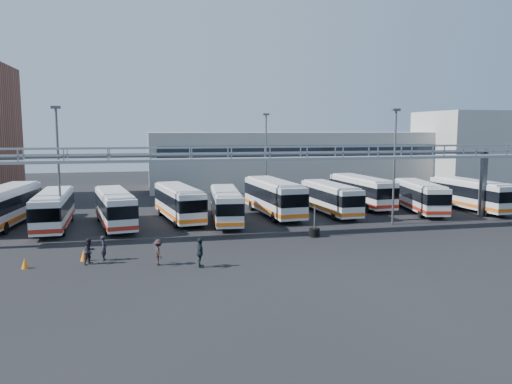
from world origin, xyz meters
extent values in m
plane|color=black|center=(0.00, 0.00, 0.00)|extent=(140.00, 140.00, 0.00)
cube|color=#95989D|center=(0.00, 5.00, 6.10)|extent=(50.00, 1.80, 0.22)
cube|color=#95989D|center=(0.00, 4.15, 7.05)|extent=(50.00, 0.10, 0.10)
cube|color=#95989D|center=(0.00, 5.85, 7.05)|extent=(50.00, 0.10, 0.10)
cube|color=#4C4F54|center=(0.00, 9.00, 6.30)|extent=(45.00, 0.50, 0.35)
cube|color=#9E9E99|center=(12.00, 38.00, 4.00)|extent=(42.00, 14.00, 8.00)
cube|color=#B2B2AD|center=(38.00, 32.00, 5.50)|extent=(14.00, 12.00, 11.00)
cylinder|color=#4C4F54|center=(-16.00, 8.00, 5.00)|extent=(0.18, 0.18, 10.00)
cube|color=#4C4F54|center=(-16.00, 8.00, 10.10)|extent=(0.70, 0.35, 0.22)
cylinder|color=#4C4F54|center=(12.00, 7.00, 5.00)|extent=(0.18, 0.18, 10.00)
cube|color=#4C4F54|center=(12.00, 7.00, 10.10)|extent=(0.70, 0.35, 0.22)
cylinder|color=#4C4F54|center=(4.00, 22.00, 5.00)|extent=(0.18, 0.18, 10.00)
cube|color=#4C4F54|center=(4.00, 22.00, 10.10)|extent=(0.70, 0.35, 0.22)
cube|color=silver|center=(-21.35, 13.40, 1.88)|extent=(3.78, 11.52, 2.83)
cube|color=black|center=(-21.35, 13.40, 2.21)|extent=(3.85, 11.59, 1.13)
cube|color=orange|center=(-21.35, 13.40, 0.87)|extent=(3.84, 11.58, 0.36)
cube|color=silver|center=(-21.35, 13.40, 3.37)|extent=(3.40, 10.37, 0.16)
cylinder|color=black|center=(-20.59, 9.68, 0.51)|extent=(0.42, 1.06, 1.03)
cylinder|color=black|center=(-22.12, 17.13, 0.51)|extent=(0.42, 1.06, 1.03)
cylinder|color=black|center=(-19.80, 16.88, 0.51)|extent=(0.42, 1.06, 1.03)
cube|color=silver|center=(-17.10, 11.28, 1.72)|extent=(2.80, 10.47, 2.59)
cube|color=black|center=(-17.10, 11.28, 2.03)|extent=(2.86, 10.53, 1.04)
cube|color=#AD2615|center=(-17.10, 11.28, 0.80)|extent=(2.85, 10.52, 0.33)
cube|color=silver|center=(-17.10, 11.28, 3.10)|extent=(2.52, 9.42, 0.15)
cylinder|color=black|center=(-18.02, 7.92, 0.47)|extent=(0.32, 0.95, 0.94)
cylinder|color=black|center=(-15.90, 8.01, 0.47)|extent=(0.32, 0.95, 0.94)
cylinder|color=black|center=(-18.30, 14.55, 0.47)|extent=(0.32, 0.95, 0.94)
cylinder|color=black|center=(-16.19, 14.64, 0.47)|extent=(0.32, 0.95, 0.94)
cube|color=silver|center=(-12.09, 11.14, 1.71)|extent=(4.11, 10.54, 2.57)
cube|color=black|center=(-12.09, 11.14, 2.01)|extent=(4.18, 10.60, 1.03)
cube|color=#AD2615|center=(-12.09, 11.14, 0.79)|extent=(4.17, 10.59, 0.33)
cube|color=silver|center=(-12.09, 11.14, 3.07)|extent=(3.70, 9.48, 0.15)
cylinder|color=black|center=(-12.54, 7.72, 0.47)|extent=(0.44, 0.97, 0.93)
cylinder|color=black|center=(-10.48, 8.09, 0.47)|extent=(0.44, 0.97, 0.93)
cylinder|color=black|center=(-13.70, 14.20, 0.47)|extent=(0.44, 0.97, 0.93)
cylinder|color=black|center=(-11.64, 14.57, 0.47)|extent=(0.44, 0.97, 0.93)
cube|color=silver|center=(-6.47, 13.02, 1.73)|extent=(4.12, 10.70, 2.61)
cube|color=black|center=(-6.47, 13.02, 2.04)|extent=(4.19, 10.77, 1.04)
cube|color=orange|center=(-6.47, 13.02, 0.81)|extent=(4.18, 10.76, 0.33)
cube|color=silver|center=(-6.47, 13.02, 3.12)|extent=(3.71, 9.63, 0.15)
cylinder|color=black|center=(-6.95, 9.55, 0.47)|extent=(0.44, 0.98, 0.95)
cylinder|color=black|center=(-4.85, 9.91, 0.47)|extent=(0.44, 0.98, 0.95)
cylinder|color=black|center=(-8.09, 16.13, 0.47)|extent=(0.44, 0.98, 0.95)
cylinder|color=black|center=(-5.99, 16.50, 0.47)|extent=(0.44, 0.98, 0.95)
cube|color=silver|center=(-2.39, 10.99, 1.65)|extent=(3.10, 10.13, 2.49)
cube|color=black|center=(-2.39, 10.99, 1.95)|extent=(3.16, 10.19, 1.00)
cube|color=orange|center=(-2.39, 10.99, 0.77)|extent=(3.15, 10.18, 0.32)
cube|color=silver|center=(-2.39, 10.99, 2.97)|extent=(2.79, 9.11, 0.15)
cylinder|color=black|center=(-3.67, 7.89, 0.45)|extent=(0.35, 0.93, 0.91)
cylinder|color=black|center=(-1.65, 7.72, 0.45)|extent=(0.35, 0.93, 0.91)
cylinder|color=black|center=(-3.13, 14.25, 0.45)|extent=(0.35, 0.93, 0.91)
cylinder|color=black|center=(-1.11, 14.08, 0.45)|extent=(0.35, 0.93, 0.91)
cube|color=silver|center=(2.75, 13.62, 1.89)|extent=(3.50, 11.57, 2.85)
cube|color=black|center=(2.75, 13.62, 2.23)|extent=(3.56, 11.64, 1.14)
cube|color=orange|center=(2.75, 13.62, 0.88)|extent=(3.55, 11.63, 0.36)
cube|color=silver|center=(2.75, 13.62, 3.40)|extent=(3.15, 10.42, 0.17)
cylinder|color=black|center=(1.87, 9.89, 0.52)|extent=(0.39, 1.06, 1.04)
cylinder|color=black|center=(4.22, 10.08, 0.52)|extent=(0.39, 1.06, 1.04)
cylinder|color=black|center=(1.29, 17.16, 0.52)|extent=(0.39, 1.06, 1.04)
cylinder|color=black|center=(3.63, 17.35, 0.52)|extent=(0.39, 1.06, 1.04)
cube|color=silver|center=(8.47, 13.17, 1.68)|extent=(2.87, 10.22, 2.53)
cube|color=black|center=(8.47, 13.17, 1.98)|extent=(2.94, 10.29, 1.01)
cube|color=orange|center=(8.47, 13.17, 0.78)|extent=(2.93, 10.28, 0.32)
cube|color=silver|center=(8.47, 13.17, 3.01)|extent=(2.59, 9.20, 0.15)
cylinder|color=black|center=(7.62, 9.88, 0.46)|extent=(0.33, 0.93, 0.92)
cylinder|color=black|center=(9.68, 10.00, 0.46)|extent=(0.33, 0.93, 0.92)
cylinder|color=black|center=(7.25, 16.34, 0.46)|extent=(0.33, 0.93, 0.92)
cylinder|color=black|center=(9.31, 16.46, 0.46)|extent=(0.33, 0.93, 0.92)
cube|color=silver|center=(13.43, 16.84, 1.80)|extent=(3.17, 11.01, 2.72)
cube|color=black|center=(13.43, 16.84, 2.12)|extent=(3.23, 11.07, 1.09)
cube|color=#AD2615|center=(13.43, 16.84, 0.84)|extent=(3.22, 11.06, 0.35)
cube|color=silver|center=(13.43, 16.84, 3.24)|extent=(2.85, 9.91, 0.16)
cylinder|color=black|center=(12.54, 13.29, 0.49)|extent=(0.36, 1.01, 0.99)
cylinder|color=black|center=(14.77, 13.44, 0.49)|extent=(0.36, 1.01, 0.99)
cylinder|color=black|center=(12.09, 20.23, 0.49)|extent=(0.36, 1.01, 0.99)
cylinder|color=black|center=(14.32, 20.38, 0.49)|extent=(0.36, 1.01, 0.99)
cube|color=silver|center=(17.81, 12.38, 1.68)|extent=(4.17, 10.38, 2.53)
cube|color=black|center=(17.81, 12.38, 1.98)|extent=(4.24, 10.45, 1.01)
cube|color=#AD2615|center=(17.81, 12.38, 0.78)|extent=(4.23, 10.43, 0.32)
cube|color=silver|center=(17.81, 12.38, 3.02)|extent=(3.75, 9.34, 0.15)
cylinder|color=black|center=(16.19, 9.39, 0.46)|extent=(0.44, 0.96, 0.92)
cylinder|color=black|center=(18.21, 9.00, 0.46)|extent=(0.44, 0.96, 0.92)
cylinder|color=black|center=(17.41, 15.76, 0.46)|extent=(0.44, 0.96, 0.92)
cylinder|color=black|center=(19.44, 15.37, 0.46)|extent=(0.44, 0.96, 0.92)
cube|color=silver|center=(23.58, 12.26, 1.74)|extent=(3.10, 10.65, 2.63)
cube|color=black|center=(23.58, 12.26, 2.06)|extent=(3.16, 10.72, 1.05)
cube|color=orange|center=(23.58, 12.26, 0.81)|extent=(3.15, 10.71, 0.33)
cube|color=silver|center=(23.58, 12.26, 3.14)|extent=(2.79, 9.59, 0.15)
cylinder|color=black|center=(22.74, 8.83, 0.48)|extent=(0.35, 0.97, 0.96)
cylinder|color=black|center=(24.89, 8.98, 0.48)|extent=(0.35, 0.97, 0.96)
cylinder|color=black|center=(22.28, 15.55, 0.48)|extent=(0.35, 0.97, 0.96)
cylinder|color=black|center=(24.43, 15.69, 0.48)|extent=(0.35, 0.97, 0.96)
imported|color=black|center=(-12.13, -0.28, 0.81)|extent=(0.40, 0.60, 1.62)
imported|color=black|center=(-12.95, -1.06, 0.82)|extent=(1.00, 1.01, 1.64)
imported|color=#2E1E1F|center=(-8.71, -2.22, 0.82)|extent=(0.79, 1.15, 1.64)
imported|color=black|center=(-6.25, -3.31, 0.91)|extent=(0.51, 1.09, 1.82)
cone|color=orange|center=(-13.40, -0.16, 0.37)|extent=(0.48, 0.48, 0.74)
cone|color=orange|center=(-16.71, -1.25, 0.32)|extent=(0.41, 0.41, 0.65)
cylinder|color=black|center=(3.50, 3.60, 0.12)|extent=(0.84, 0.84, 0.20)
cylinder|color=black|center=(3.50, 3.60, 0.34)|extent=(0.84, 0.84, 0.20)
cylinder|color=black|center=(3.50, 3.60, 0.56)|extent=(0.84, 0.84, 0.20)
cylinder|color=#4C4F54|center=(3.50, 3.60, 1.20)|extent=(0.12, 0.12, 2.40)
camera|label=1|loc=(-9.31, -33.13, 8.41)|focal=35.00mm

